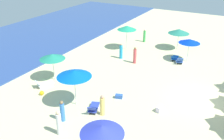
% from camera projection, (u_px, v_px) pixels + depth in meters
% --- Properties ---
extents(ground_plane, '(60.00, 60.00, 0.00)m').
position_uv_depth(ground_plane, '(202.00, 100.00, 19.24)').
color(ground_plane, beige).
extents(ocean, '(60.00, 14.80, 0.12)m').
position_uv_depth(ocean, '(0.00, 49.00, 29.16)').
color(ocean, '#2D4B8F').
rests_on(ocean, ground_plane).
extents(umbrella_0, '(2.15, 2.15, 2.75)m').
position_uv_depth(umbrella_0, '(127.00, 28.00, 28.19)').
color(umbrella_0, silver).
rests_on(umbrella_0, ground_plane).
extents(umbrella_1, '(2.12, 2.12, 2.36)m').
position_uv_depth(umbrella_1, '(190.00, 41.00, 25.15)').
color(umbrella_1, silver).
rests_on(umbrella_1, ground_plane).
extents(lounge_chair_1_0, '(1.41, 0.70, 0.61)m').
position_uv_depth(lounge_chair_1_0, '(175.00, 58.00, 26.23)').
color(lounge_chair_1_0, silver).
rests_on(lounge_chair_1_0, ground_plane).
extents(lounge_chair_1_1, '(1.46, 1.11, 0.75)m').
position_uv_depth(lounge_chair_1_1, '(179.00, 61.00, 25.49)').
color(lounge_chair_1_1, silver).
rests_on(lounge_chair_1_1, ground_plane).
extents(umbrella_2, '(2.19, 2.19, 2.72)m').
position_uv_depth(umbrella_2, '(102.00, 130.00, 12.15)').
color(umbrella_2, silver).
rests_on(umbrella_2, ground_plane).
extents(umbrella_3, '(2.48, 2.48, 2.76)m').
position_uv_depth(umbrella_3, '(74.00, 74.00, 17.66)').
color(umbrella_3, silver).
rests_on(umbrella_3, ground_plane).
extents(lounge_chair_3_0, '(1.64, 1.09, 0.73)m').
position_uv_depth(lounge_chair_3_0, '(94.00, 108.00, 17.86)').
color(lounge_chair_3_0, silver).
rests_on(lounge_chair_3_0, ground_plane).
extents(umbrella_4, '(2.18, 2.18, 2.38)m').
position_uv_depth(umbrella_4, '(52.00, 57.00, 21.45)').
color(umbrella_4, silver).
rests_on(umbrella_4, ground_plane).
extents(lounge_chair_4_0, '(1.59, 1.31, 0.66)m').
position_uv_depth(lounge_chair_4_0, '(44.00, 84.00, 21.09)').
color(lounge_chair_4_0, silver).
rests_on(lounge_chair_4_0, ground_plane).
extents(umbrella_5, '(2.36, 2.36, 2.38)m').
position_uv_depth(umbrella_5, '(179.00, 31.00, 28.33)').
color(umbrella_5, silver).
rests_on(umbrella_5, ground_plane).
extents(beachgoer_0, '(0.38, 0.38, 1.61)m').
position_uv_depth(beachgoer_0, '(144.00, 36.00, 31.28)').
color(beachgoer_0, green).
rests_on(beachgoer_0, ground_plane).
extents(beachgoer_1, '(0.33, 0.33, 1.68)m').
position_uv_depth(beachgoer_1, '(135.00, 56.00, 25.27)').
color(beachgoer_1, '#D95056').
rests_on(beachgoer_1, ground_plane).
extents(beachgoer_2, '(0.42, 0.42, 1.53)m').
position_uv_depth(beachgoer_2, '(62.00, 111.00, 16.63)').
color(beachgoer_2, '#3D7FD6').
rests_on(beachgoer_2, ground_plane).
extents(beachgoer_3, '(0.46, 0.46, 1.62)m').
position_uv_depth(beachgoer_3, '(121.00, 52.00, 26.41)').
color(beachgoer_3, '#239DD6').
rests_on(beachgoer_3, ground_plane).
extents(beachgoer_4, '(0.45, 0.45, 1.69)m').
position_uv_depth(beachgoer_4, '(59.00, 123.00, 15.37)').
color(beachgoer_4, white).
rests_on(beachgoer_4, ground_plane).
extents(beachgoer_5, '(0.34, 0.34, 1.54)m').
position_uv_depth(beachgoer_5, '(102.00, 106.00, 17.25)').
color(beachgoer_5, '#F8D16E').
rests_on(beachgoer_5, ground_plane).
extents(cooler_box_0, '(0.46, 0.62, 0.31)m').
position_uv_depth(cooler_box_0, '(119.00, 96.00, 19.45)').
color(cooler_box_0, blue).
rests_on(cooler_box_0, ground_plane).
extents(beach_ball_1, '(0.35, 0.35, 0.35)m').
position_uv_depth(beach_ball_1, '(42.00, 93.00, 19.89)').
color(beach_ball_1, yellow).
rests_on(beach_ball_1, ground_plane).
extents(cooler_box_2, '(0.59, 0.43, 0.39)m').
position_uv_depth(cooler_box_2, '(160.00, 109.00, 17.82)').
color(cooler_box_2, white).
rests_on(cooler_box_2, ground_plane).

